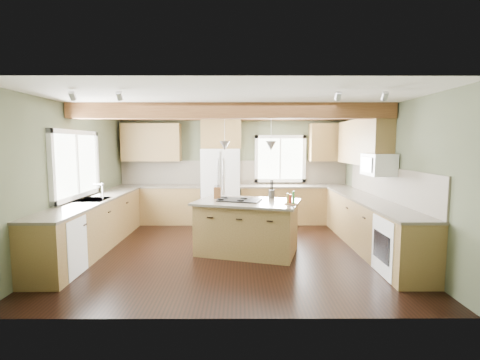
{
  "coord_description": "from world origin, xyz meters",
  "views": [
    {
      "loc": [
        0.13,
        -6.13,
        1.9
      ],
      "look_at": [
        0.15,
        0.3,
        1.24
      ],
      "focal_mm": 26.0,
      "sensor_mm": 36.0,
      "label": 1
    }
  ],
  "objects": [
    {
      "name": "floor",
      "position": [
        0.0,
        0.0,
        0.0
      ],
      "size": [
        5.6,
        5.6,
        0.0
      ],
      "primitive_type": "plane",
      "color": "black",
      "rests_on": "ground"
    },
    {
      "name": "ceiling",
      "position": [
        0.0,
        0.0,
        2.6
      ],
      "size": [
        5.6,
        5.6,
        0.0
      ],
      "primitive_type": "plane",
      "rotation": [
        3.14,
        0.0,
        0.0
      ],
      "color": "silver",
      "rests_on": "wall_back"
    },
    {
      "name": "wall_back",
      "position": [
        0.0,
        2.5,
        1.3
      ],
      "size": [
        5.6,
        0.0,
        5.6
      ],
      "primitive_type": "plane",
      "rotation": [
        1.57,
        0.0,
        0.0
      ],
      "color": "#4A5038",
      "rests_on": "ground"
    },
    {
      "name": "wall_left",
      "position": [
        -2.8,
        0.0,
        1.3
      ],
      "size": [
        0.0,
        5.0,
        5.0
      ],
      "primitive_type": "plane",
      "rotation": [
        1.57,
        0.0,
        1.57
      ],
      "color": "#4A5038",
      "rests_on": "ground"
    },
    {
      "name": "wall_right",
      "position": [
        2.8,
        0.0,
        1.3
      ],
      "size": [
        0.0,
        5.0,
        5.0
      ],
      "primitive_type": "plane",
      "rotation": [
        1.57,
        0.0,
        -1.57
      ],
      "color": "#4A5038",
      "rests_on": "ground"
    },
    {
      "name": "ceiling_beam",
      "position": [
        0.0,
        -0.14,
        2.47
      ],
      "size": [
        5.55,
        0.26,
        0.26
      ],
      "primitive_type": "cube",
      "color": "#552E18",
      "rests_on": "ceiling"
    },
    {
      "name": "soffit_trim",
      "position": [
        0.0,
        2.4,
        2.54
      ],
      "size": [
        5.55,
        0.2,
        0.1
      ],
      "primitive_type": "cube",
      "color": "#552E18",
      "rests_on": "ceiling"
    },
    {
      "name": "backsplash_back",
      "position": [
        0.0,
        2.48,
        1.21
      ],
      "size": [
        5.58,
        0.03,
        0.58
      ],
      "primitive_type": "cube",
      "color": "brown",
      "rests_on": "wall_back"
    },
    {
      "name": "backsplash_right",
      "position": [
        2.78,
        0.05,
        1.21
      ],
      "size": [
        0.03,
        3.7,
        0.58
      ],
      "primitive_type": "cube",
      "color": "brown",
      "rests_on": "wall_right"
    },
    {
      "name": "base_cab_back_left",
      "position": [
        -1.79,
        2.2,
        0.44
      ],
      "size": [
        2.02,
        0.6,
        0.88
      ],
      "primitive_type": "cube",
      "color": "brown",
      "rests_on": "floor"
    },
    {
      "name": "counter_back_left",
      "position": [
        -1.79,
        2.2,
        0.9
      ],
      "size": [
        2.06,
        0.64,
        0.04
      ],
      "primitive_type": "cube",
      "color": "#483F34",
      "rests_on": "base_cab_back_left"
    },
    {
      "name": "base_cab_back_right",
      "position": [
        1.49,
        2.2,
        0.44
      ],
      "size": [
        2.62,
        0.6,
        0.88
      ],
      "primitive_type": "cube",
      "color": "brown",
      "rests_on": "floor"
    },
    {
      "name": "counter_back_right",
      "position": [
        1.49,
        2.2,
        0.9
      ],
      "size": [
        2.66,
        0.64,
        0.04
      ],
      "primitive_type": "cube",
      "color": "#483F34",
      "rests_on": "base_cab_back_right"
    },
    {
      "name": "base_cab_left",
      "position": [
        -2.5,
        0.05,
        0.44
      ],
      "size": [
        0.6,
        3.7,
        0.88
      ],
      "primitive_type": "cube",
      "color": "brown",
      "rests_on": "floor"
    },
    {
      "name": "counter_left",
      "position": [
        -2.5,
        0.05,
        0.9
      ],
      "size": [
        0.64,
        3.74,
        0.04
      ],
      "primitive_type": "cube",
      "color": "#483F34",
      "rests_on": "base_cab_left"
    },
    {
      "name": "base_cab_right",
      "position": [
        2.5,
        0.05,
        0.44
      ],
      "size": [
        0.6,
        3.7,
        0.88
      ],
      "primitive_type": "cube",
      "color": "brown",
      "rests_on": "floor"
    },
    {
      "name": "counter_right",
      "position": [
        2.5,
        0.05,
        0.9
      ],
      "size": [
        0.64,
        3.74,
        0.04
      ],
      "primitive_type": "cube",
      "color": "#483F34",
      "rests_on": "base_cab_right"
    },
    {
      "name": "upper_cab_back_left",
      "position": [
        -1.99,
        2.33,
        1.95
      ],
      "size": [
        1.4,
        0.35,
        0.9
      ],
      "primitive_type": "cube",
      "color": "brown",
      "rests_on": "wall_back"
    },
    {
      "name": "upper_cab_over_fridge",
      "position": [
        -0.3,
        2.33,
        2.15
      ],
      "size": [
        0.96,
        0.35,
        0.7
      ],
      "primitive_type": "cube",
      "color": "brown",
      "rests_on": "wall_back"
    },
    {
      "name": "upper_cab_right",
      "position": [
        2.62,
        0.9,
        1.95
      ],
      "size": [
        0.35,
        2.2,
        0.9
      ],
      "primitive_type": "cube",
      "color": "brown",
      "rests_on": "wall_right"
    },
    {
      "name": "upper_cab_back_corner",
      "position": [
        2.3,
        2.33,
        1.95
      ],
      "size": [
        0.9,
        0.35,
        0.9
      ],
      "primitive_type": "cube",
      "color": "brown",
      "rests_on": "wall_back"
    },
    {
      "name": "window_left",
      "position": [
        -2.78,
        0.05,
        1.55
      ],
      "size": [
        0.04,
        1.6,
        1.05
      ],
      "primitive_type": "cube",
      "color": "white",
      "rests_on": "wall_left"
    },
    {
      "name": "window_back",
      "position": [
        1.15,
        2.48,
        1.55
      ],
      "size": [
        1.1,
        0.04,
        1.0
      ],
      "primitive_type": "cube",
      "color": "white",
      "rests_on": "wall_back"
    },
    {
      "name": "sink",
      "position": [
        -2.5,
        0.05,
        0.91
      ],
      "size": [
        0.5,
        0.65,
        0.03
      ],
      "primitive_type": "cube",
      "color": "#262628",
      "rests_on": "counter_left"
    },
    {
      "name": "faucet",
      "position": [
        -2.32,
        0.05,
        1.05
      ],
      "size": [
        0.02,
        0.02,
        0.28
      ],
      "primitive_type": "cylinder",
      "color": "#B2B2B7",
      "rests_on": "sink"
    },
    {
      "name": "dishwasher",
      "position": [
        -2.49,
        -1.25,
        0.43
      ],
      "size": [
        0.6,
        0.6,
        0.84
      ],
      "primitive_type": "cube",
      "color": "white",
      "rests_on": "floor"
    },
    {
      "name": "oven",
      "position": [
        2.49,
        -1.25,
        0.43
      ],
      "size": [
        0.6,
        0.72,
        0.84
      ],
      "primitive_type": "cube",
      "color": "white",
      "rests_on": "floor"
    },
    {
      "name": "microwave",
      "position": [
        2.58,
        -0.05,
        1.55
      ],
      "size": [
        0.4,
        0.7,
        0.38
      ],
      "primitive_type": "cube",
      "color": "white",
      "rests_on": "wall_right"
    },
    {
      "name": "pendant_left",
      "position": [
        -0.12,
        -0.02,
        1.88
      ],
      "size": [
        0.18,
        0.18,
        0.16
      ],
      "primitive_type": "cone",
      "rotation": [
        3.14,
        0.0,
        0.0
      ],
      "color": "#B2B2B7",
      "rests_on": "ceiling"
    },
    {
      "name": "pendant_right",
      "position": [
        0.67,
        -0.25,
        1.88
      ],
      "size": [
        0.18,
        0.18,
        0.16
      ],
      "primitive_type": "cone",
      "rotation": [
        3.14,
        0.0,
        0.0
      ],
      "color": "#B2B2B7",
      "rests_on": "ceiling"
    },
    {
      "name": "refrigerator",
      "position": [
        -0.3,
        2.12,
        0.9
      ],
      "size": [
        0.9,
        0.74,
        1.8
      ],
      "primitive_type": "cube",
      "color": "white",
      "rests_on": "floor"
    },
    {
      "name": "island",
      "position": [
        0.27,
        -0.14,
        0.44
      ],
      "size": [
        1.86,
        1.43,
        0.88
      ],
      "primitive_type": "cube",
      "rotation": [
        0.0,
        0.0,
        -0.28
      ],
      "color": "brown",
      "rests_on": "floor"
    },
    {
      "name": "island_top",
      "position": [
        0.27,
        -0.14,
        0.9
      ],
      "size": [
        2.0,
        1.56,
        0.04
      ],
      "primitive_type": "cube",
      "rotation": [
        0.0,
        0.0,
        -0.28
      ],
      "color": "#483F34",
      "rests_on": "island"
    },
    {
      "name": "cooktop",
      "position": [
        0.14,
        -0.1,
        0.93
      ],
      "size": [
        0.82,
        0.66,
        0.02
      ],
      "primitive_type": "cube",
      "rotation": [
        0.0,
        0.0,
        -0.28
      ],
      "color": "black",
      "rests_on": "island_top"
    },
    {
      "name": "knife_block",
      "position": [
        -0.26,
        0.13,
        1.02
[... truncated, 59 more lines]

